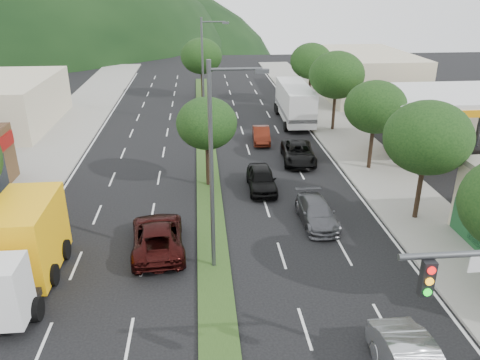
{
  "coord_description": "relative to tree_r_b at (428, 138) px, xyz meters",
  "views": [
    {
      "loc": [
        -0.45,
        -11.52,
        12.92
      ],
      "look_at": [
        1.7,
        12.62,
        2.63
      ],
      "focal_mm": 35.0,
      "sensor_mm": 36.0,
      "label": 1
    }
  ],
  "objects": [
    {
      "name": "car_queue_d",
      "position": [
        -4.92,
        10.06,
        -4.31
      ],
      "size": [
        2.82,
        5.38,
        1.45
      ],
      "primitive_type": "imported",
      "rotation": [
        0.0,
        0.0,
        -0.08
      ],
      "color": "black",
      "rests_on": "ground"
    },
    {
      "name": "car_queue_c",
      "position": [
        -7.16,
        15.06,
        -4.37
      ],
      "size": [
        1.68,
        4.11,
        1.33
      ],
      "primitive_type": "imported",
      "rotation": [
        0.0,
        0.0,
        -0.07
      ],
      "color": "#46150B",
      "rests_on": "ground"
    },
    {
      "name": "tree_med_near",
      "position": [
        -12.0,
        6.0,
        -0.61
      ],
      "size": [
        4.0,
        4.0,
        6.02
      ],
      "color": "black",
      "rests_on": "median"
    },
    {
      "name": "tree_med_far",
      "position": [
        -12.0,
        32.0,
        -0.03
      ],
      "size": [
        4.8,
        4.8,
        6.94
      ],
      "color": "black",
      "rests_on": "median"
    },
    {
      "name": "bldg_left_far",
      "position": [
        -31.0,
        22.0,
        -2.74
      ],
      "size": [
        9.0,
        14.0,
        4.6
      ],
      "primitive_type": "cube",
      "color": "beige",
      "rests_on": "ground"
    },
    {
      "name": "car_queue_a",
      "position": [
        -8.46,
        5.06,
        -4.27
      ],
      "size": [
        1.88,
        4.53,
        1.53
      ],
      "primitive_type": "imported",
      "rotation": [
        0.0,
        0.0,
        -0.01
      ],
      "color": "black",
      "rests_on": "ground"
    },
    {
      "name": "motorhome",
      "position": [
        -3.0,
        21.48,
        -3.12
      ],
      "size": [
        3.23,
        9.47,
        3.6
      ],
      "rotation": [
        0.0,
        0.0,
        -0.03
      ],
      "color": "silver",
      "rests_on": "ground"
    },
    {
      "name": "tree_r_c",
      "position": [
        0.0,
        8.0,
        -0.29
      ],
      "size": [
        4.4,
        4.4,
        6.48
      ],
      "color": "black",
      "rests_on": "sidewalk_right"
    },
    {
      "name": "streetlight_near",
      "position": [
        -11.79,
        -4.0,
        0.55
      ],
      "size": [
        2.6,
        0.25,
        10.0
      ],
      "color": "#47494C",
      "rests_on": "ground"
    },
    {
      "name": "bldg_right_far",
      "position": [
        7.5,
        32.0,
        -2.44
      ],
      "size": [
        10.0,
        16.0,
        5.2
      ],
      "primitive_type": "cube",
      "color": "beige",
      "rests_on": "ground"
    },
    {
      "name": "streetlight_mid",
      "position": [
        -11.79,
        21.0,
        0.55
      ],
      "size": [
        2.6,
        0.25,
        10.0
      ],
      "color": "#47494C",
      "rests_on": "ground"
    },
    {
      "name": "sidewalk_right",
      "position": [
        0.5,
        13.0,
        -4.96
      ],
      "size": [
        5.0,
        90.0,
        0.15
      ],
      "primitive_type": "cube",
      "color": "gray",
      "rests_on": "ground"
    },
    {
      "name": "tree_r_b",
      "position": [
        0.0,
        0.0,
        0.0
      ],
      "size": [
        4.8,
        4.8,
        6.94
      ],
      "color": "black",
      "rests_on": "sidewalk_right"
    },
    {
      "name": "car_queue_b",
      "position": [
        -5.9,
        0.06,
        -4.37
      ],
      "size": [
        1.96,
        4.65,
        1.34
      ],
      "primitive_type": "imported",
      "rotation": [
        0.0,
        0.0,
        0.02
      ],
      "color": "#494A4E",
      "rests_on": "ground"
    },
    {
      "name": "car_queue_e",
      "position": [
        -10.5,
        21.58,
        -4.4
      ],
      "size": [
        1.85,
        3.84,
        1.26
      ],
      "primitive_type": "imported",
      "rotation": [
        0.0,
        0.0,
        0.1
      ],
      "color": "#525358",
      "rests_on": "ground"
    },
    {
      "name": "tree_r_d",
      "position": [
        0.0,
        18.0,
        0.14
      ],
      "size": [
        5.0,
        5.0,
        7.17
      ],
      "color": "black",
      "rests_on": "sidewalk_right"
    },
    {
      "name": "suv_maroon",
      "position": [
        -14.82,
        -2.08,
        -4.25
      ],
      "size": [
        3.07,
        5.83,
        1.57
      ],
      "primitive_type": "imported",
      "rotation": [
        0.0,
        0.0,
        3.23
      ],
      "color": "black",
      "rests_on": "ground"
    },
    {
      "name": "gas_canopy",
      "position": [
        7.0,
        10.0,
        -0.39
      ],
      "size": [
        12.2,
        8.2,
        5.25
      ],
      "color": "silver",
      "rests_on": "ground"
    },
    {
      "name": "tree_r_e",
      "position": [
        0.0,
        28.0,
        -0.14
      ],
      "size": [
        4.6,
        4.6,
        6.71
      ],
      "color": "black",
      "rests_on": "sidewalk_right"
    },
    {
      "name": "box_truck",
      "position": [
        -20.71,
        -4.44,
        -3.31
      ],
      "size": [
        2.96,
        7.44,
        3.65
      ],
      "rotation": [
        0.0,
        0.0,
        3.15
      ],
      "color": "silver",
      "rests_on": "ground"
    },
    {
      "name": "sidewalk_left",
      "position": [
        -25.0,
        13.0,
        -4.96
      ],
      "size": [
        6.0,
        90.0,
        0.15
      ],
      "primitive_type": "cube",
      "color": "gray",
      "rests_on": "ground"
    },
    {
      "name": "median",
      "position": [
        -12.0,
        16.0,
        -4.98
      ],
      "size": [
        1.6,
        56.0,
        0.12
      ],
      "primitive_type": "cube",
      "color": "#223B15",
      "rests_on": "ground"
    }
  ]
}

